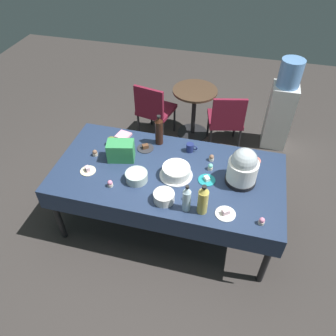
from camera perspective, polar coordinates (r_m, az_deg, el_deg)
The scene contains 28 objects.
ground at distance 3.68m, azimuth 0.00°, elevation -9.14°, with size 9.00×9.00×0.00m, color #383330.
potluck_table at distance 3.17m, azimuth 0.00°, elevation -1.48°, with size 2.20×1.10×0.75m.
frosted_layer_cake at distance 3.05m, azimuth 1.43°, elevation -0.63°, with size 0.31×0.31×0.11m.
slow_cooker at distance 2.99m, azimuth 12.97°, elevation 0.08°, with size 0.29×0.29×0.37m.
glass_salad_bowl at distance 3.03m, azimuth -5.53°, elevation -1.50°, with size 0.21×0.21×0.09m, color #B2C6BC.
ceramic_snack_bowl at distance 2.84m, azimuth -0.71°, elevation -5.08°, with size 0.19×0.19×0.09m, color silver.
dessert_plate_cream at distance 3.22m, azimuth -13.84°, elevation -0.37°, with size 0.15×0.15×0.06m.
dessert_plate_teal at distance 3.06m, azimuth 6.79°, elevation -2.03°, with size 0.16×0.16×0.04m.
dessert_plate_coral at distance 3.35m, azimuth 14.77°, elevation 1.40°, with size 0.14×0.14×0.05m.
dessert_plate_charcoal at distance 3.39m, azimuth -3.97°, elevation 3.58°, with size 0.17×0.17×0.05m.
dessert_plate_white at distance 2.81m, azimuth 10.03°, elevation -7.78°, with size 0.17×0.17×0.05m.
cupcake_mint at distance 3.26m, azimuth 7.62°, elevation 1.78°, with size 0.05×0.05×0.07m.
cupcake_cocoa at distance 3.01m, azimuth -10.10°, elevation -2.70°, with size 0.05×0.05×0.07m.
cupcake_rose at distance 3.37m, azimuth -12.67°, elevation 2.59°, with size 0.05×0.05×0.07m.
cupcake_vanilla at distance 2.79m, azimuth 16.08°, elevation -8.92°, with size 0.05×0.05×0.07m.
cupcake_lemon at distance 3.16m, azimuth 7.42°, elevation 0.22°, with size 0.05×0.05×0.07m.
cupcake_berry at distance 2.86m, azimuth 3.42°, elevation -5.08°, with size 0.05×0.05×0.07m.
soda_bottle_cola at distance 3.37m, azimuth -1.58°, elevation 6.56°, with size 0.08×0.08×0.34m.
soda_bottle_ginger_ale at distance 2.70m, azimuth 6.13°, elevation -5.59°, with size 0.09×0.09×0.30m.
soda_bottle_water at distance 2.72m, azimuth 3.28°, elevation -5.39°, with size 0.07×0.07×0.28m.
coffee_mug_navy at distance 3.33m, azimuth 3.91°, elevation 3.60°, with size 0.12×0.08×0.09m.
coffee_mug_olive at distance 3.46m, azimuth -9.75°, elevation 4.57°, with size 0.11×0.07×0.08m.
soda_carton at distance 3.24m, azimuth -8.25°, elevation 2.99°, with size 0.26×0.16×0.20m, color #338C4C.
paper_napkin_stack at distance 3.57m, azimuth -7.83°, elevation 5.65°, with size 0.14×0.14×0.02m, color pink.
maroon_chair_left at distance 4.49m, azimuth -2.51°, elevation 10.43°, with size 0.52×0.52×0.85m.
maroon_chair_right at distance 4.35m, azimuth 10.14°, elevation 8.55°, with size 0.53×0.53×0.85m.
round_cafe_table at distance 4.58m, azimuth 4.61°, elevation 11.07°, with size 0.60×0.60×0.72m.
water_cooler at distance 4.57m, azimuth 19.18°, elevation 9.99°, with size 0.32×0.32×1.24m.
Camera 1 is at (0.56, -2.19, 2.91)m, focal length 34.84 mm.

